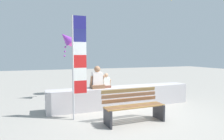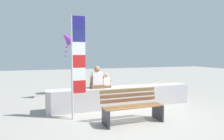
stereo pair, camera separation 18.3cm
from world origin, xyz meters
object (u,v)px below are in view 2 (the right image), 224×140
object	(u,v)px
park_bench	(132,107)
person_adult	(97,79)
person_child	(106,82)
kite_purple	(67,38)
flag_banner	(76,60)
kite_magenta	(78,41)

from	to	relation	value
park_bench	person_adult	size ratio (longest dim) A/B	2.25
person_child	kite_purple	xyz separation A→B (m)	(-1.07, 1.84, 1.59)
park_bench	flag_banner	size ratio (longest dim) A/B	0.58
person_adult	park_bench	bearing A→B (deg)	-71.27
kite_purple	flag_banner	bearing A→B (deg)	-91.66
person_adult	kite_magenta	world-z (taller)	kite_magenta
person_adult	flag_banner	distance (m)	1.38
park_bench	flag_banner	bearing A→B (deg)	151.66
park_bench	person_adult	bearing A→B (deg)	108.73
kite_magenta	person_child	bearing A→B (deg)	-79.27
person_adult	flag_banner	size ratio (longest dim) A/B	0.26
person_child	kite_purple	distance (m)	2.65
park_bench	person_adult	world-z (taller)	person_adult
park_bench	person_child	bearing A→B (deg)	98.03
person_child	kite_magenta	distance (m)	3.11
park_bench	person_child	world-z (taller)	person_child
kite_purple	person_child	bearing A→B (deg)	-59.86
park_bench	kite_magenta	size ratio (longest dim) A/B	1.47
person_adult	kite_magenta	distance (m)	3.03
kite_magenta	park_bench	bearing A→B (deg)	-80.28
park_bench	person_child	distance (m)	1.68
flag_banner	person_adult	bearing A→B (deg)	45.98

